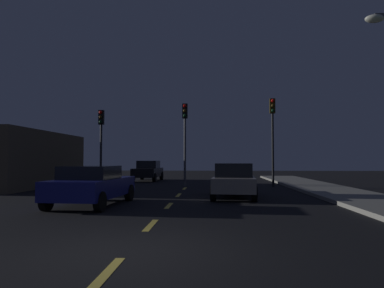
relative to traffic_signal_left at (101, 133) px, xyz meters
name	(u,v)px	position (x,y,z in m)	size (l,w,h in m)	color
ground_plane	(171,204)	(5.32, -8.55, -3.31)	(80.00, 80.00, 0.00)	black
sidewalk_curb_right	(378,203)	(12.82, -8.55, -3.23)	(3.00, 40.00, 0.15)	gray
lane_stripe_nearest	(106,273)	(5.32, -16.75, -3.31)	(0.16, 1.60, 0.01)	#EACC4C
lane_stripe_second	(151,225)	(5.32, -12.95, -3.31)	(0.16, 1.60, 0.01)	#EACC4C
lane_stripe_third	(169,206)	(5.32, -9.15, -3.31)	(0.16, 1.60, 0.01)	#EACC4C
lane_stripe_fourth	(179,195)	(5.32, -5.35, -3.31)	(0.16, 1.60, 0.01)	#EACC4C
lane_stripe_fifth	(185,188)	(5.32, -1.55, -3.31)	(0.16, 1.60, 0.01)	#EACC4C
traffic_signal_left	(101,133)	(0.00, 0.00, 0.00)	(0.32, 0.38, 4.71)	#2D2D30
traffic_signal_center	(185,128)	(5.22, 0.00, 0.23)	(0.32, 0.38, 5.07)	#4C4C51
traffic_signal_right	(273,125)	(10.54, 0.00, 0.40)	(0.32, 0.38, 5.34)	black
car_stopped_ahead	(234,180)	(7.80, -6.27, -2.56)	(2.08, 4.25, 1.48)	gray
car_adjacent_lane	(92,185)	(2.58, -9.26, -2.58)	(2.23, 4.33, 1.41)	navy
car_oncoming_far	(148,171)	(1.94, 5.77, -2.53)	(1.93, 4.19, 1.55)	black
storefront_left	(22,159)	(-4.71, -0.58, -1.66)	(4.05, 9.99, 3.30)	brown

